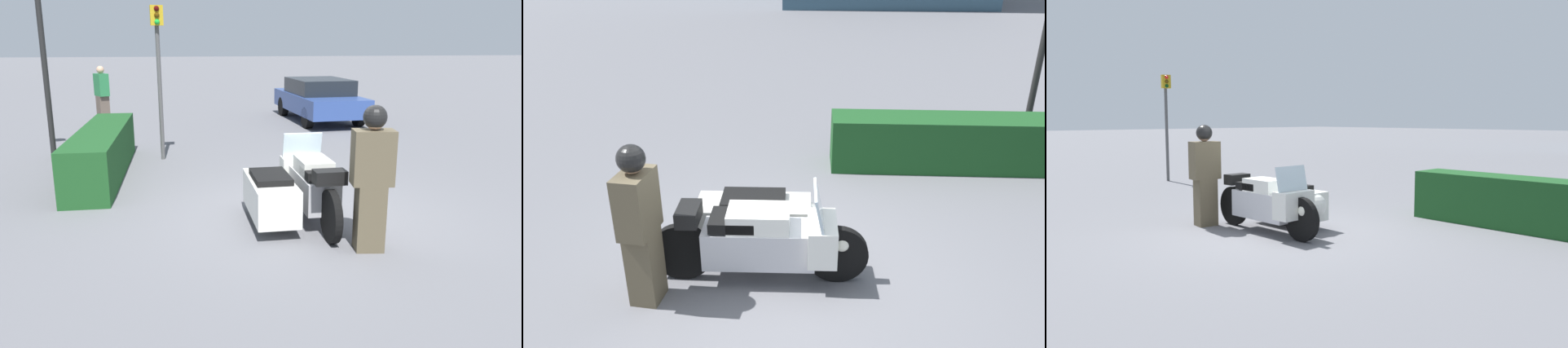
{
  "view_description": "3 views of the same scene",
  "coord_description": "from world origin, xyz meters",
  "views": [
    {
      "loc": [
        -7.09,
        1.7,
        2.54
      ],
      "look_at": [
        -0.43,
        0.69,
        0.77
      ],
      "focal_mm": 35.0,
      "sensor_mm": 36.0,
      "label": 1
    },
    {
      "loc": [
        0.3,
        -4.97,
        3.58
      ],
      "look_at": [
        0.02,
        0.52,
        1.06
      ],
      "focal_mm": 35.0,
      "sensor_mm": 36.0,
      "label": 2
    },
    {
      "loc": [
        6.41,
        -5.39,
        1.92
      ],
      "look_at": [
        -0.28,
        0.92,
        0.92
      ],
      "focal_mm": 35.0,
      "sensor_mm": 36.0,
      "label": 3
    }
  ],
  "objects": [
    {
      "name": "pedestrian_bystander",
      "position": [
        9.51,
        4.22,
        0.9
      ],
      "size": [
        0.59,
        0.52,
        1.79
      ],
      "rotation": [
        0.0,
        0.0,
        -1.05
      ],
      "color": "brown",
      "rests_on": "ground"
    },
    {
      "name": "officer_rider",
      "position": [
        -1.42,
        -0.52,
        0.96
      ],
      "size": [
        0.36,
        0.53,
        1.81
      ],
      "rotation": [
        0.0,
        0.0,
        -0.12
      ],
      "color": "brown",
      "rests_on": "ground"
    },
    {
      "name": "twin_lamp_post",
      "position": [
        4.51,
        4.6,
        3.1
      ],
      "size": [
        0.37,
        1.38,
        3.91
      ],
      "color": "black",
      "rests_on": "ground"
    },
    {
      "name": "hedge_bush_curbside",
      "position": [
        2.9,
        3.29,
        0.45
      ],
      "size": [
        4.41,
        0.8,
        0.9
      ],
      "primitive_type": "cube",
      "color": "#19471E",
      "rests_on": "ground"
    },
    {
      "name": "parked_car_background",
      "position": [
        9.02,
        -2.65,
        0.73
      ],
      "size": [
        4.56,
        2.17,
        1.36
      ],
      "rotation": [
        0.0,
        0.0,
        0.07
      ],
      "color": "#2D478C",
      "rests_on": "ground"
    },
    {
      "name": "traffic_light_near",
      "position": [
        4.05,
        2.18,
        2.15
      ],
      "size": [
        0.23,
        0.28,
        3.24
      ],
      "rotation": [
        0.0,
        0.0,
        3.26
      ],
      "color": "#4C4C4C",
      "rests_on": "ground"
    },
    {
      "name": "police_motorcycle",
      "position": [
        -0.2,
        0.22,
        0.48
      ],
      "size": [
        2.48,
        1.25,
        1.17
      ],
      "rotation": [
        0.0,
        0.0,
        0.02
      ],
      "color": "black",
      "rests_on": "ground"
    },
    {
      "name": "ground_plane",
      "position": [
        0.0,
        0.0,
        0.0
      ],
      "size": [
        160.0,
        160.0,
        0.0
      ],
      "primitive_type": "plane",
      "color": "slate"
    }
  ]
}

